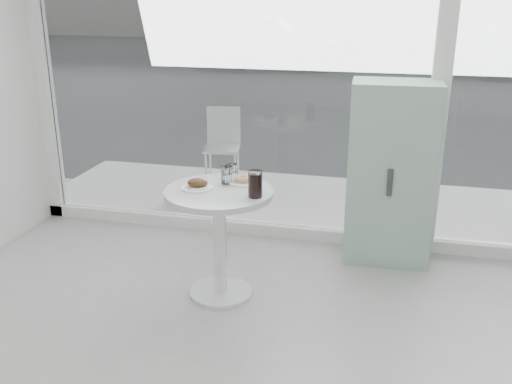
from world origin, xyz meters
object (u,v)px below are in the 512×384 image
(main_table, at_px, (220,221))
(water_tumbler_b, at_px, (227,176))
(plate_fritter, at_px, (198,185))
(patio_chair, at_px, (223,142))
(plate_donut, at_px, (243,180))
(water_tumbler_a, at_px, (232,174))
(mint_cabinet, at_px, (390,173))
(cola_glass, at_px, (255,184))
(car_white, at_px, (272,38))

(main_table, bearing_deg, water_tumbler_b, 84.80)
(main_table, distance_m, plate_fritter, 0.29)
(patio_chair, bearing_deg, plate_fritter, -87.05)
(plate_donut, height_order, water_tumbler_a, water_tumbler_a)
(mint_cabinet, xyz_separation_m, cola_glass, (-0.83, -0.95, 0.16))
(plate_fritter, bearing_deg, water_tumbler_a, 46.95)
(plate_fritter, bearing_deg, cola_glass, -9.54)
(main_table, relative_size, mint_cabinet, 0.55)
(patio_chair, distance_m, car_white, 11.15)
(car_white, distance_m, plate_donut, 13.26)
(water_tumbler_a, bearing_deg, plate_donut, -11.12)
(car_white, relative_size, plate_fritter, 20.13)
(cola_glass, bearing_deg, patio_chair, 111.77)
(mint_cabinet, distance_m, cola_glass, 1.27)
(cola_glass, bearing_deg, mint_cabinet, 49.04)
(car_white, bearing_deg, cola_glass, -158.82)
(mint_cabinet, height_order, plate_donut, mint_cabinet)
(water_tumbler_a, bearing_deg, main_table, -100.54)
(mint_cabinet, xyz_separation_m, water_tumbler_b, (-1.08, -0.74, 0.13))
(plate_donut, bearing_deg, water_tumbler_a, 168.88)
(patio_chair, xyz_separation_m, plate_donut, (0.76, -2.01, 0.27))
(car_white, xyz_separation_m, water_tumbler_b, (2.51, -13.03, 0.09))
(plate_donut, relative_size, cola_glass, 1.17)
(plate_donut, xyz_separation_m, water_tumbler_a, (-0.08, 0.02, 0.03))
(mint_cabinet, height_order, cola_glass, mint_cabinet)
(plate_fritter, bearing_deg, main_table, 0.75)
(cola_glass, bearing_deg, car_white, 101.77)
(plate_donut, bearing_deg, car_white, 101.37)
(main_table, relative_size, patio_chair, 0.94)
(car_white, bearing_deg, water_tumbler_b, -159.69)
(mint_cabinet, height_order, water_tumbler_b, mint_cabinet)
(plate_fritter, xyz_separation_m, plate_donut, (0.26, 0.18, -0.01))
(plate_donut, relative_size, water_tumbler_b, 1.66)
(patio_chair, relative_size, plate_fritter, 3.83)
(main_table, height_order, plate_donut, plate_donut)
(patio_chair, bearing_deg, mint_cabinet, -46.89)
(water_tumbler_b, bearing_deg, mint_cabinet, 34.48)
(mint_cabinet, distance_m, plate_donut, 1.20)
(mint_cabinet, relative_size, car_white, 0.32)
(mint_cabinet, distance_m, plate_fritter, 1.52)
(plate_donut, bearing_deg, mint_cabinet, 35.99)
(main_table, xyz_separation_m, cola_glass, (0.26, -0.07, 0.30))
(mint_cabinet, relative_size, water_tumbler_b, 11.45)
(car_white, bearing_deg, main_table, -159.86)
(water_tumbler_b, xyz_separation_m, cola_glass, (0.25, -0.21, 0.03))
(water_tumbler_b, bearing_deg, main_table, -95.20)
(patio_chair, distance_m, plate_donut, 2.17)
(plate_fritter, bearing_deg, patio_chair, 102.70)
(plate_fritter, height_order, plate_donut, plate_fritter)
(water_tumbler_a, bearing_deg, water_tumbler_b, -114.23)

